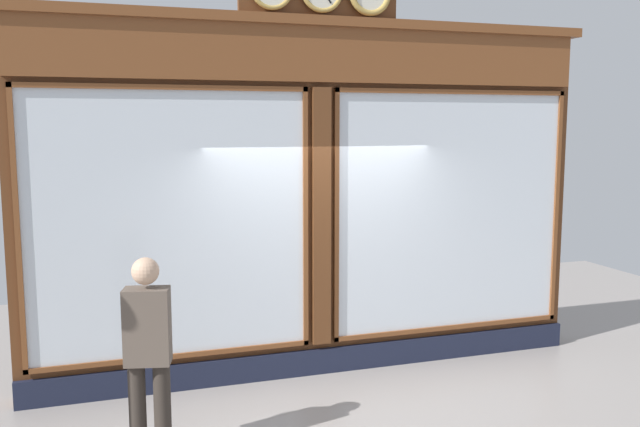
% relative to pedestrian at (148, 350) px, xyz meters
% --- Properties ---
extents(shop_facade, '(6.36, 0.42, 4.42)m').
position_rel_pedestrian_xyz_m(shop_facade, '(-1.93, -1.56, 1.02)').
color(shop_facade, '#5B3319').
rests_on(shop_facade, ground_plane).
extents(pedestrian, '(0.40, 0.30, 1.69)m').
position_rel_pedestrian_xyz_m(pedestrian, '(0.00, 0.00, 0.00)').
color(pedestrian, '#312A24').
rests_on(pedestrian, ground_plane).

